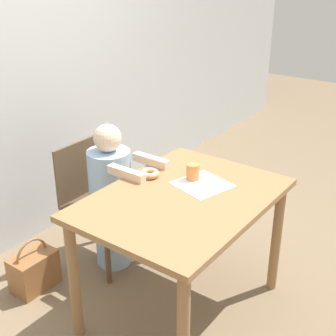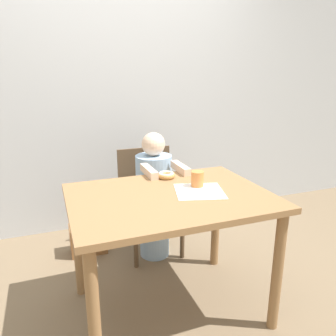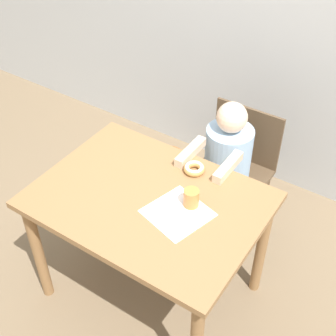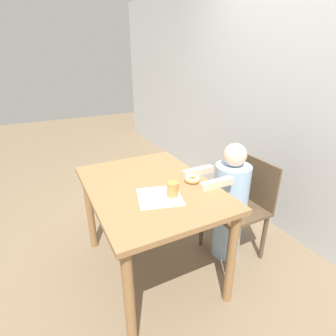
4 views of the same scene
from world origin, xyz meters
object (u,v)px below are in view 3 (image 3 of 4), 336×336
(chair, at_px, (234,170))
(donut, at_px, (194,168))
(child_figure, at_px, (225,175))
(handbag, at_px, (176,171))
(cup, at_px, (191,198))

(chair, relative_size, donut, 7.33)
(child_figure, xyz_separation_m, handbag, (-0.50, 0.23, -0.37))
(handbag, xyz_separation_m, cup, (0.59, -0.80, 0.68))
(handbag, relative_size, cup, 3.71)
(handbag, bearing_deg, donut, -50.44)
(handbag, bearing_deg, cup, -53.48)
(donut, bearing_deg, cup, -62.43)
(chair, bearing_deg, handbag, 167.96)
(chair, bearing_deg, cup, -82.58)
(chair, relative_size, cup, 8.75)
(chair, bearing_deg, child_figure, -90.00)
(chair, xyz_separation_m, donut, (-0.03, -0.47, 0.33))
(chair, distance_m, donut, 0.57)
(chair, relative_size, handbag, 2.36)
(handbag, bearing_deg, child_figure, -24.53)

